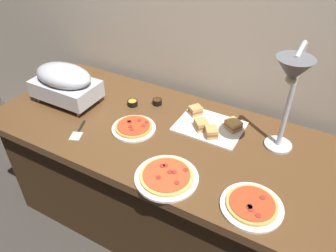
{
  "coord_description": "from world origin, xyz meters",
  "views": [
    {
      "loc": [
        0.74,
        -1.21,
        1.85
      ],
      "look_at": [
        0.07,
        0.0,
        0.81
      ],
      "focal_mm": 34.93,
      "sensor_mm": 36.0,
      "label": 1
    }
  ],
  "objects": [
    {
      "name": "buffet_table",
      "position": [
        0.0,
        0.0,
        0.39
      ],
      "size": [
        1.9,
        0.84,
        0.76
      ],
      "color": "brown",
      "rests_on": "ground_plane"
    },
    {
      "name": "sauce_cup_far",
      "position": [
        -0.13,
        0.22,
        0.78
      ],
      "size": [
        0.06,
        0.06,
        0.03
      ],
      "color": "black",
      "rests_on": "buffet_table"
    },
    {
      "name": "heat_lamp",
      "position": [
        0.61,
        0.05,
        1.2
      ],
      "size": [
        0.15,
        0.32,
        0.57
      ],
      "color": "#B7BABF",
      "rests_on": "buffet_table"
    },
    {
      "name": "pizza_plate_front",
      "position": [
        -0.11,
        -0.06,
        0.77
      ],
      "size": [
        0.24,
        0.24,
        0.03
      ],
      "color": "white",
      "rests_on": "buffet_table"
    },
    {
      "name": "sandwich_platter",
      "position": [
        0.25,
        0.16,
        0.78
      ],
      "size": [
        0.36,
        0.27,
        0.06
      ],
      "color": "white",
      "rests_on": "buffet_table"
    },
    {
      "name": "back_wall",
      "position": [
        0.0,
        0.5,
        1.2
      ],
      "size": [
        4.4,
        0.04,
        2.4
      ],
      "primitive_type": "cube",
      "color": "#B7A893",
      "rests_on": "ground_plane"
    },
    {
      "name": "chafing_dish",
      "position": [
        -0.62,
        -0.02,
        0.9
      ],
      "size": [
        0.39,
        0.23,
        0.24
      ],
      "color": "#B7BABF",
      "rests_on": "buffet_table"
    },
    {
      "name": "ground_plane",
      "position": [
        0.0,
        0.0,
        0.0
      ],
      "size": [
        8.0,
        8.0,
        0.0
      ],
      "primitive_type": "plane",
      "color": "#38332D"
    },
    {
      "name": "pizza_plate_raised_stand",
      "position": [
        0.62,
        -0.27,
        0.77
      ],
      "size": [
        0.26,
        0.26,
        0.03
      ],
      "color": "white",
      "rests_on": "buffet_table"
    },
    {
      "name": "serving_spatula",
      "position": [
        -0.36,
        -0.22,
        0.76
      ],
      "size": [
        0.09,
        0.17,
        0.01
      ],
      "color": "#B7BABF",
      "rests_on": "buffet_table"
    },
    {
      "name": "sauce_cup_near",
      "position": [
        -0.25,
        0.14,
        0.78
      ],
      "size": [
        0.06,
        0.06,
        0.03
      ],
      "color": "black",
      "rests_on": "buffet_table"
    },
    {
      "name": "pizza_plate_center",
      "position": [
        0.23,
        -0.3,
        0.77
      ],
      "size": [
        0.29,
        0.29,
        0.03
      ],
      "color": "white",
      "rests_on": "buffet_table"
    }
  ]
}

